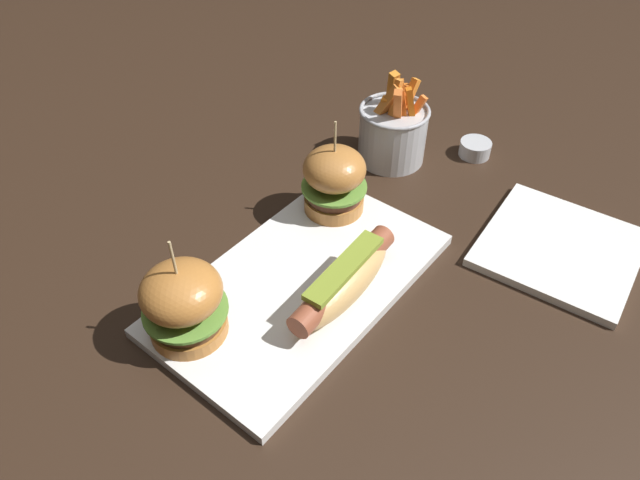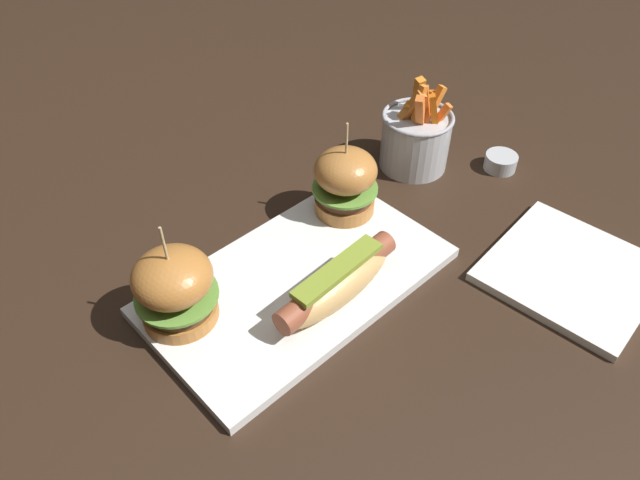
{
  "view_description": "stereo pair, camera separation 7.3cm",
  "coord_description": "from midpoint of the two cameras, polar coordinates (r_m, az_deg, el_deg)",
  "views": [
    {
      "loc": [
        -0.38,
        -0.34,
        0.56
      ],
      "look_at": [
        0.04,
        0.0,
        0.05
      ],
      "focal_mm": 33.15,
      "sensor_mm": 36.0,
      "label": 1
    },
    {
      "loc": [
        -0.33,
        -0.39,
        0.56
      ],
      "look_at": [
        0.04,
        0.0,
        0.05
      ],
      "focal_mm": 33.15,
      "sensor_mm": 36.0,
      "label": 2
    }
  ],
  "objects": [
    {
      "name": "slider_left",
      "position": [
        0.68,
        -16.1,
        -5.96
      ],
      "size": [
        0.1,
        0.1,
        0.14
      ],
      "color": "#B36F32",
      "rests_on": "platter_main"
    },
    {
      "name": "side_plate",
      "position": [
        0.84,
        19.86,
        -0.88
      ],
      "size": [
        0.21,
        0.21,
        0.01
      ],
      "primitive_type": "cube",
      "rotation": [
        0.0,
        0.0,
        0.08
      ],
      "color": "white",
      "rests_on": "ground"
    },
    {
      "name": "hot_dog",
      "position": [
        0.7,
        -0.66,
        -4.04
      ],
      "size": [
        0.19,
        0.06,
        0.05
      ],
      "color": "tan",
      "rests_on": "platter_main"
    },
    {
      "name": "fries_bucket",
      "position": [
        0.94,
        4.82,
        10.33
      ],
      "size": [
        0.11,
        0.11,
        0.14
      ],
      "color": "#B7BABF",
      "rests_on": "ground"
    },
    {
      "name": "platter_main",
      "position": [
        0.75,
        -4.64,
        -4.31
      ],
      "size": [
        0.38,
        0.22,
        0.01
      ],
      "primitive_type": "cube",
      "color": "white",
      "rests_on": "ground"
    },
    {
      "name": "sauce_ramekin",
      "position": [
        0.99,
        12.69,
        8.56
      ],
      "size": [
        0.05,
        0.05,
        0.02
      ],
      "color": "#B7BABF",
      "rests_on": "ground"
    },
    {
      "name": "ground_plane",
      "position": [
        0.75,
        -4.61,
        -4.67
      ],
      "size": [
        3.0,
        3.0,
        0.0
      ],
      "primitive_type": "plane",
      "color": "black"
    },
    {
      "name": "slider_right",
      "position": [
        0.81,
        -1.21,
        5.71
      ],
      "size": [
        0.09,
        0.09,
        0.14
      ],
      "color": "#B27135",
      "rests_on": "platter_main"
    }
  ]
}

